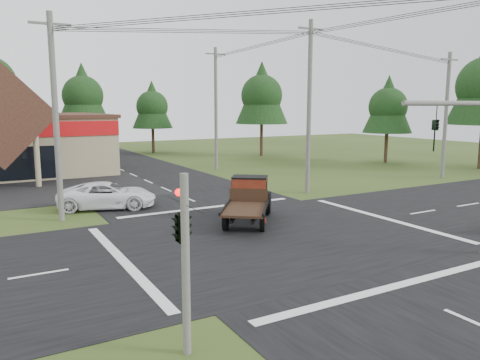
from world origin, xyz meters
TOP-DOWN VIEW (x-y plane):
  - ground at (0.00, 0.00)m, footprint 120.00×120.00m
  - road_ns at (0.00, 0.00)m, footprint 12.00×120.00m
  - road_ew at (0.00, 0.00)m, footprint 120.00×12.00m
  - traffic_signal_corner at (-7.50, -7.32)m, footprint 0.53×2.48m
  - utility_pole_nw at (-8.00, 8.00)m, footprint 2.00×0.30m
  - utility_pole_ne at (8.00, 8.00)m, footprint 2.00×0.30m
  - utility_pole_far at (22.00, 8.00)m, footprint 2.00×0.30m
  - utility_pole_n at (8.00, 22.00)m, footprint 2.00×0.30m
  - tree_row_d at (0.00, 42.00)m, footprint 6.16×6.16m
  - tree_row_e at (8.00, 40.00)m, footprint 5.04×5.04m
  - tree_side_ne at (18.00, 30.00)m, footprint 6.16×6.16m
  - tree_side_e_near at (26.00, 18.00)m, footprint 5.04×5.04m
  - antique_flatbed_truck at (0.24, 2.86)m, footprint 4.92×5.63m
  - white_pickup at (-5.16, 9.82)m, footprint 6.06×4.23m

SIDE VIEW (x-z plane):
  - ground at x=0.00m, z-range 0.00..0.00m
  - road_ns at x=0.00m, z-range 0.00..0.02m
  - road_ew at x=0.00m, z-range 0.00..0.02m
  - white_pickup at x=-5.16m, z-range 0.00..1.54m
  - antique_flatbed_truck at x=0.24m, z-range 0.00..2.28m
  - traffic_signal_corner at x=-7.50m, z-range 1.32..5.72m
  - utility_pole_far at x=22.00m, z-range 0.14..10.34m
  - utility_pole_nw at x=-8.00m, z-range 0.14..10.64m
  - utility_pole_n at x=8.00m, z-range 0.14..11.34m
  - utility_pole_ne at x=8.00m, z-range 0.14..11.64m
  - tree_row_e at x=8.00m, z-range 1.49..10.58m
  - tree_side_e_near at x=26.00m, z-range 1.49..10.58m
  - tree_row_d at x=0.00m, z-range 1.82..12.93m
  - tree_side_ne at x=18.00m, z-range 1.82..12.93m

